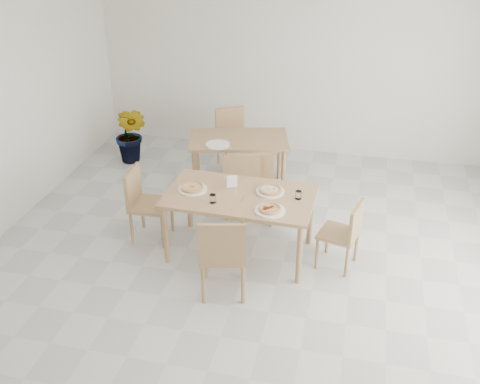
% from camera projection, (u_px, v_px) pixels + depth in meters
% --- Properties ---
extents(main_table, '(1.63, 0.95, 0.75)m').
position_uv_depth(main_table, '(240.00, 201.00, 6.10)').
color(main_table, tan).
rests_on(main_table, ground).
extents(chair_south, '(0.55, 0.55, 0.93)m').
position_uv_depth(chair_south, '(223.00, 252.00, 5.49)').
color(chair_south, '#9F7E4F').
rests_on(chair_south, ground).
extents(chair_north, '(0.48, 0.48, 0.82)m').
position_uv_depth(chair_north, '(257.00, 183.00, 6.91)').
color(chair_north, '#9F7E4F').
rests_on(chair_north, ground).
extents(chair_west, '(0.45, 0.45, 0.88)m').
position_uv_depth(chair_west, '(144.00, 199.00, 6.46)').
color(chair_west, '#9F7E4F').
rests_on(chair_west, ground).
extents(chair_east, '(0.48, 0.48, 0.79)m').
position_uv_depth(chair_east, '(345.00, 231.00, 5.97)').
color(chair_east, '#9F7E4F').
rests_on(chair_east, ground).
extents(plate_margherita, '(0.32, 0.32, 0.02)m').
position_uv_depth(plate_margherita, '(192.00, 189.00, 6.16)').
color(plate_margherita, white).
rests_on(plate_margherita, main_table).
extents(plate_mushroom, '(0.31, 0.31, 0.02)m').
position_uv_depth(plate_mushroom, '(270.00, 192.00, 6.11)').
color(plate_mushroom, white).
rests_on(plate_mushroom, main_table).
extents(plate_pepperoni, '(0.31, 0.31, 0.02)m').
position_uv_depth(plate_pepperoni, '(270.00, 211.00, 5.75)').
color(plate_pepperoni, white).
rests_on(plate_pepperoni, main_table).
extents(pizza_margherita, '(0.30, 0.30, 0.03)m').
position_uv_depth(pizza_margherita, '(192.00, 187.00, 6.15)').
color(pizza_margherita, '#E7B86C').
rests_on(pizza_margherita, plate_margherita).
extents(pizza_mushroom, '(0.32, 0.32, 0.03)m').
position_uv_depth(pizza_mushroom, '(270.00, 190.00, 6.10)').
color(pizza_mushroom, '#E7B86C').
rests_on(pizza_mushroom, plate_mushroom).
extents(pizza_pepperoni, '(0.29, 0.29, 0.03)m').
position_uv_depth(pizza_pepperoni, '(270.00, 209.00, 5.74)').
color(pizza_pepperoni, '#E7B86C').
rests_on(pizza_pepperoni, plate_pepperoni).
extents(tumbler_a, '(0.07, 0.07, 0.09)m').
position_uv_depth(tumbler_a, '(298.00, 195.00, 5.97)').
color(tumbler_a, white).
rests_on(tumbler_a, main_table).
extents(tumbler_b, '(0.07, 0.07, 0.09)m').
position_uv_depth(tumbler_b, '(213.00, 199.00, 5.90)').
color(tumbler_b, white).
rests_on(tumbler_b, main_table).
extents(napkin_holder, '(0.14, 0.10, 0.14)m').
position_uv_depth(napkin_holder, '(232.00, 182.00, 6.18)').
color(napkin_holder, silver).
rests_on(napkin_holder, main_table).
extents(fork_a, '(0.02, 0.18, 0.01)m').
position_uv_depth(fork_a, '(243.00, 198.00, 6.00)').
color(fork_a, silver).
rests_on(fork_a, main_table).
extents(fork_b, '(0.06, 0.16, 0.01)m').
position_uv_depth(fork_b, '(236.00, 192.00, 6.11)').
color(fork_b, silver).
rests_on(fork_b, main_table).
extents(second_table, '(1.44, 1.04, 0.75)m').
position_uv_depth(second_table, '(239.00, 145.00, 7.48)').
color(second_table, '#9F7E4F').
rests_on(second_table, ground).
extents(chair_back_s, '(0.54, 0.54, 0.90)m').
position_uv_depth(chair_back_s, '(241.00, 178.00, 6.90)').
color(chair_back_s, '#9F7E4F').
rests_on(chair_back_s, ground).
extents(chair_back_n, '(0.60, 0.60, 0.87)m').
position_uv_depth(chair_back_n, '(232.00, 134.00, 8.19)').
color(chair_back_n, '#9F7E4F').
rests_on(chair_back_n, ground).
extents(plate_empty, '(0.31, 0.31, 0.02)m').
position_uv_depth(plate_empty, '(218.00, 145.00, 7.22)').
color(plate_empty, white).
rests_on(plate_empty, second_table).
extents(potted_plant, '(0.56, 0.49, 0.89)m').
position_uv_depth(potted_plant, '(131.00, 135.00, 8.33)').
color(potted_plant, '#2C641E').
rests_on(potted_plant, ground).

